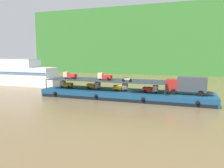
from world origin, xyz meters
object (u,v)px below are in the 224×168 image
at_px(motorcycle_upper_port, 127,79).
at_px(passenger_ferry_upstream, 17,74).
at_px(mini_truck_lower_fore, 151,89).
at_px(mini_truck_lower_stern, 66,84).
at_px(cargo_barge, 124,95).
at_px(mini_truck_upper_mid, 105,76).
at_px(covered_lorry, 187,85).
at_px(mini_truck_lower_aft, 94,85).
at_px(mini_truck_upper_stern, 70,75).
at_px(mini_truck_lower_mid, 121,87).

bearing_deg(motorcycle_upper_port, passenger_ferry_upstream, 162.29).
height_order(mini_truck_lower_fore, passenger_ferry_upstream, passenger_ferry_upstream).
bearing_deg(mini_truck_lower_stern, passenger_ferry_upstream, 156.71).
height_order(cargo_barge, mini_truck_upper_mid, mini_truck_upper_mid).
bearing_deg(covered_lorry, mini_truck_upper_mid, -179.70).
distance_m(mini_truck_lower_aft, mini_truck_lower_fore, 11.83).
distance_m(covered_lorry, mini_truck_upper_stern, 23.31).
bearing_deg(mini_truck_lower_stern, cargo_barge, -0.64).
distance_m(mini_truck_lower_stern, mini_truck_lower_fore, 18.16).
bearing_deg(motorcycle_upper_port, mini_truck_lower_stern, 171.62).
height_order(mini_truck_lower_fore, mini_truck_upper_mid, mini_truck_upper_mid).
bearing_deg(mini_truck_lower_aft, mini_truck_lower_mid, -3.81).
relative_size(covered_lorry, mini_truck_lower_fore, 2.85).
bearing_deg(passenger_ferry_upstream, motorcycle_upper_port, -17.71).
distance_m(mini_truck_lower_aft, passenger_ferry_upstream, 29.37).
bearing_deg(mini_truck_lower_mid, mini_truck_lower_fore, -3.92).
distance_m(mini_truck_lower_mid, mini_truck_upper_stern, 11.22).
xyz_separation_m(mini_truck_lower_fore, motorcycle_upper_port, (-4.18, -1.50, 1.74)).
height_order(mini_truck_upper_stern, motorcycle_upper_port, mini_truck_upper_stern).
xyz_separation_m(cargo_barge, mini_truck_upper_stern, (-11.76, -0.39, 3.44)).
height_order(mini_truck_upper_mid, motorcycle_upper_port, mini_truck_upper_mid).
distance_m(mini_truck_lower_fore, mini_truck_upper_mid, 9.39).
bearing_deg(mini_truck_lower_fore, cargo_barge, 175.39).
relative_size(mini_truck_lower_stern, motorcycle_upper_port, 1.44).
relative_size(cargo_barge, mini_truck_upper_stern, 11.95).
xyz_separation_m(mini_truck_lower_mid, motorcycle_upper_port, (1.72, -1.90, 1.74)).
xyz_separation_m(mini_truck_lower_fore, mini_truck_upper_mid, (-9.17, 0.08, 2.00)).
relative_size(mini_truck_upper_mid, passenger_ferry_upstream, 0.10).
bearing_deg(covered_lorry, mini_truck_lower_mid, 178.85).
height_order(mini_truck_upper_stern, mini_truck_upper_mid, same).
height_order(covered_lorry, mini_truck_lower_mid, covered_lorry).
bearing_deg(mini_truck_lower_stern, mini_truck_upper_mid, -3.10).
bearing_deg(motorcycle_upper_port, covered_lorry, 8.93).
bearing_deg(passenger_ferry_upstream, mini_truck_upper_mid, -17.74).
bearing_deg(covered_lorry, motorcycle_upper_port, -171.07).
xyz_separation_m(cargo_barge, mini_truck_lower_fore, (5.18, -0.42, 1.44)).
bearing_deg(mini_truck_upper_mid, mini_truck_lower_stern, 176.90).
distance_m(mini_truck_lower_mid, motorcycle_upper_port, 3.10).
distance_m(mini_truck_lower_aft, mini_truck_lower_mid, 5.91).
height_order(mini_truck_lower_stern, mini_truck_upper_stern, mini_truck_upper_stern).
height_order(mini_truck_lower_stern, mini_truck_lower_mid, same).
bearing_deg(mini_truck_lower_aft, motorcycle_upper_port, -16.75).
xyz_separation_m(mini_truck_lower_aft, mini_truck_lower_fore, (11.80, -0.80, 0.00)).
bearing_deg(passenger_ferry_upstream, mini_truck_lower_fore, -13.93).
xyz_separation_m(covered_lorry, mini_truck_lower_stern, (-24.50, 0.40, -1.00)).
height_order(mini_truck_lower_fore, motorcycle_upper_port, motorcycle_upper_port).
distance_m(mini_truck_lower_stern, mini_truck_upper_stern, 2.40).
relative_size(cargo_barge, mini_truck_lower_mid, 12.04).
height_order(covered_lorry, mini_truck_lower_fore, covered_lorry).
height_order(mini_truck_lower_aft, passenger_ferry_upstream, passenger_ferry_upstream).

